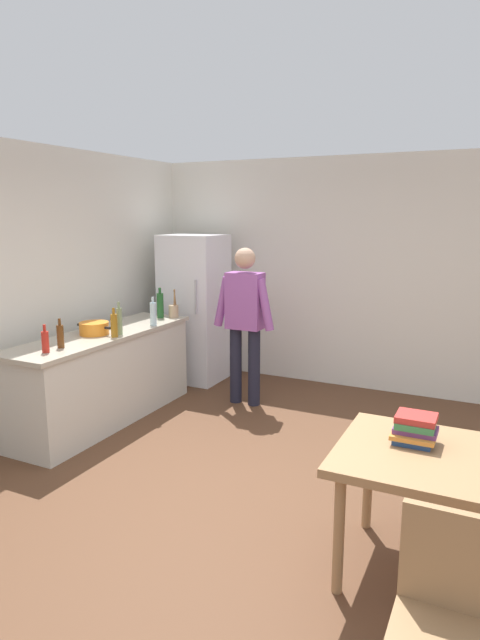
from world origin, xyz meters
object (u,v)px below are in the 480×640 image
chair (449,615)px  bottle_water_clear (153,314)px  bottle_sauce_red (45,341)px  book_stack (415,429)px  refrigerator (195,308)px  dining_table (468,474)px  bottle_beer_brown (60,336)px  cooking_pot (94,328)px  bottle_vinegar_tall (119,321)px  bottle_wine_green (160,305)px  bottle_oil_amber (114,325)px  utensil_jar (174,310)px  person (245,316)px

chair → bottle_water_clear: bearing=152.1°
bottle_sauce_red → book_stack: bottle_sauce_red is taller
refrigerator → dining_table: (3.30, -2.70, -0.23)m
dining_table → bottle_beer_brown: (-3.32, 0.46, 0.33)m
dining_table → bottle_water_clear: (-3.16, 1.62, 0.35)m
refrigerator → cooking_pot: size_ratio=4.50×
refrigerator → bottle_vinegar_tall: refrigerator is taller
bottle_sauce_red → chair: bearing=-20.7°
chair → bottle_water_clear: bottle_water_clear is taller
dining_table → bottle_wine_green: bottle_wine_green is taller
bottle_water_clear → bottle_vinegar_tall: (-0.03, -0.51, 0.01)m
bottle_oil_amber → bottle_sauce_red: bearing=-101.5°
cooking_pot → book_stack: 3.25m
cooking_pot → utensil_jar: 1.10m
bottle_wine_green → bottle_sauce_red: bearing=-89.7°
cooking_pot → book_stack: cooking_pot is taller
refrigerator → utensil_jar: size_ratio=5.62×
utensil_jar → bottle_water_clear: (0.05, -0.47, 0.05)m
person → bottle_sauce_red: size_ratio=7.08×
bottle_water_clear → bottle_oil_amber: bottle_water_clear is taller
bottle_sauce_red → person: bearing=62.5°
dining_table → chair: chair is taller
person → bottle_sauce_red: bearing=-117.5°
cooking_pot → bottle_beer_brown: 0.56m
bottle_wine_green → cooking_pot: bearing=-95.5°
bottle_beer_brown → bottle_oil_amber: bearing=74.3°
person → utensil_jar: size_ratio=5.31×
cooking_pot → bottle_vinegar_tall: (0.23, 0.10, 0.08)m
bottle_sauce_red → bottle_wine_green: size_ratio=0.71×
dining_table → chair: bearing=-90.0°
person → bottle_oil_amber: (-0.82, -1.14, 0.04)m
utensil_jar → bottle_sauce_red: (-0.11, -1.80, 0.02)m
cooking_pot → utensil_jar: (0.21, 1.08, 0.02)m
bottle_vinegar_tall → bottle_oil_amber: bottle_vinegar_tall is taller
bottle_sauce_red → bottle_wine_green: bottle_wine_green is taller
bottle_beer_brown → bottle_wine_green: bottle_wine_green is taller
chair → bottle_oil_amber: 3.76m
dining_table → cooking_pot: cooking_pot is taller
cooking_pot → bottle_oil_amber: 0.26m
bottle_sauce_red → bottle_water_clear: (0.16, 1.33, 0.03)m
bottle_oil_amber → utensil_jar: bearing=92.0°
person → chair: size_ratio=1.87×
bottle_vinegar_tall → bottle_wine_green: bearing=98.6°
person → chair: person is taller
cooking_pot → bottle_wine_green: 0.99m
bottle_sauce_red → bottle_oil_amber: bearing=78.5°
cooking_pot → bottle_oil_amber: (0.25, -0.01, 0.06)m
chair → bottle_vinegar_tall: bottle_vinegar_tall is taller
chair → bottle_vinegar_tall: bearing=158.3°
chair → bottle_wine_green: bottle_wine_green is taller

